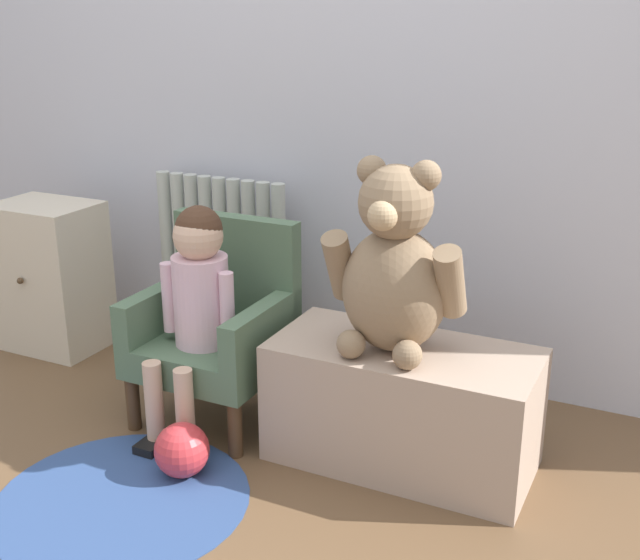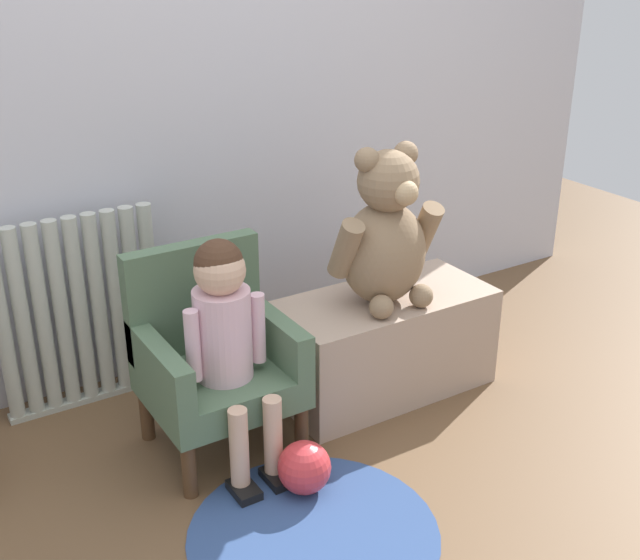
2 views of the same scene
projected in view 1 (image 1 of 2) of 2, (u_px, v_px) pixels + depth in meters
name	position (u px, v px, depth m)	size (l,w,h in m)	color
ground_plane	(180.00, 515.00, 2.10)	(6.00, 6.00, 0.00)	brown
back_wall	(355.00, 26.00, 2.65)	(3.80, 0.05, 2.40)	silver
radiator	(222.00, 266.00, 3.03)	(0.56, 0.05, 0.67)	#B5BAAE
small_dresser	(51.00, 276.00, 3.06)	(0.38, 0.31, 0.57)	beige
child_armchair	(218.00, 325.00, 2.54)	(0.44, 0.40, 0.63)	#4F6A4E
child_figure	(196.00, 289.00, 2.40)	(0.25, 0.35, 0.71)	beige
low_bench	(402.00, 405.00, 2.30)	(0.75, 0.36, 0.36)	tan
large_teddy_bear	(394.00, 269.00, 2.15)	(0.39, 0.27, 0.54)	#8D7254
floor_rug	(122.00, 499.00, 2.16)	(0.69, 0.69, 0.01)	#304A7E
toy_ball	(182.00, 450.00, 2.26)	(0.16, 0.16, 0.16)	#D1343A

